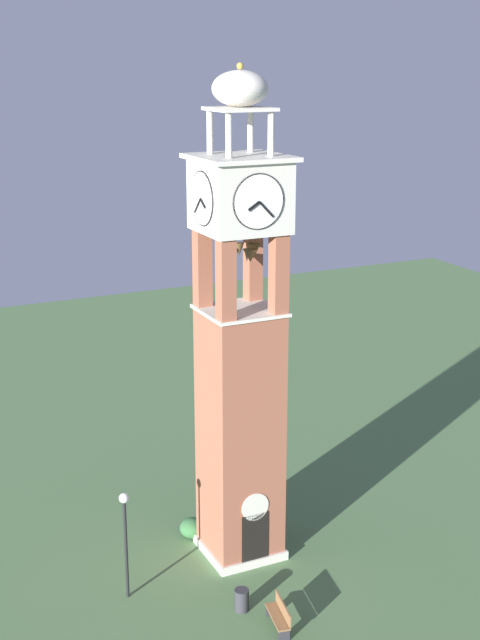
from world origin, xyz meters
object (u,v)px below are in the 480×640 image
at_px(lamp_post, 125,526).
at_px(trash_bin, 242,600).
at_px(clock_tower, 240,364).
at_px(park_bench, 279,615).

relative_size(lamp_post, trash_bin, 5.13).
relative_size(clock_tower, trash_bin, 23.07).
relative_size(clock_tower, park_bench, 11.16).
bearing_deg(park_bench, lamp_post, 135.74).
bearing_deg(clock_tower, park_bench, -100.25).
xyz_separation_m(clock_tower, lamp_post, (-4.97, -1.03, -4.97)).
distance_m(park_bench, lamp_post, 6.14).
height_order(clock_tower, lamp_post, clock_tower).
distance_m(park_bench, trash_bin, 1.63).
bearing_deg(clock_tower, trash_bin, -114.66).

